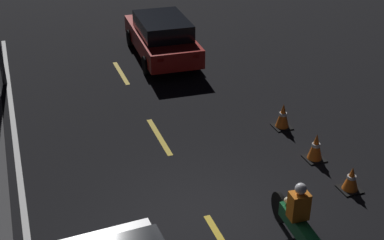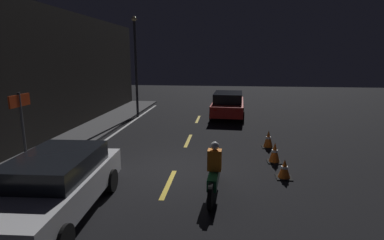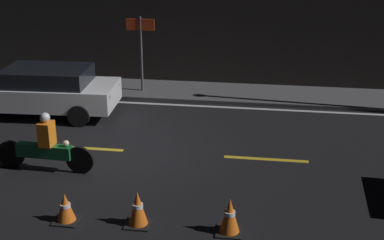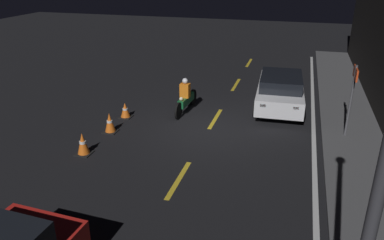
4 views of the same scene
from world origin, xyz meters
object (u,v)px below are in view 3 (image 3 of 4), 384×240
object	(u,v)px
sedan_white	(43,90)
shop_sign	(141,39)
traffic_cone_far	(230,216)
traffic_cone_near	(65,208)
motorcycle	(44,147)
traffic_cone_mid	(138,208)

from	to	relation	value
sedan_white	shop_sign	bearing A→B (deg)	-137.93
sedan_white	traffic_cone_far	distance (m)	8.03
traffic_cone_near	traffic_cone_far	bearing A→B (deg)	1.05
sedan_white	motorcycle	distance (m)	3.83
traffic_cone_near	traffic_cone_far	distance (m)	3.09
traffic_cone_mid	shop_sign	world-z (taller)	shop_sign
sedan_white	motorcycle	xyz separation A→B (m)	(1.50, -3.52, -0.18)
traffic_cone_far	sedan_white	bearing A→B (deg)	136.70
sedan_white	shop_sign	world-z (taller)	shop_sign
traffic_cone_far	shop_sign	xyz separation A→B (m)	(-3.47, 7.85, 1.45)
traffic_cone_near	traffic_cone_far	size ratio (longest dim) A/B	0.84
traffic_cone_near	shop_sign	size ratio (longest dim) A/B	0.24
sedan_white	traffic_cone_mid	distance (m)	6.87
traffic_cone_mid	sedan_white	bearing A→B (deg)	126.98
traffic_cone_mid	shop_sign	distance (m)	8.15
sedan_white	traffic_cone_mid	xyz separation A→B (m)	(4.13, -5.48, -0.40)
motorcycle	sedan_white	bearing A→B (deg)	116.01
traffic_cone_far	motorcycle	bearing A→B (deg)	155.46
traffic_cone_near	shop_sign	world-z (taller)	shop_sign
motorcycle	traffic_cone_far	size ratio (longest dim) A/B	3.31
traffic_cone_mid	motorcycle	bearing A→B (deg)	143.29
motorcycle	traffic_cone_mid	world-z (taller)	motorcycle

